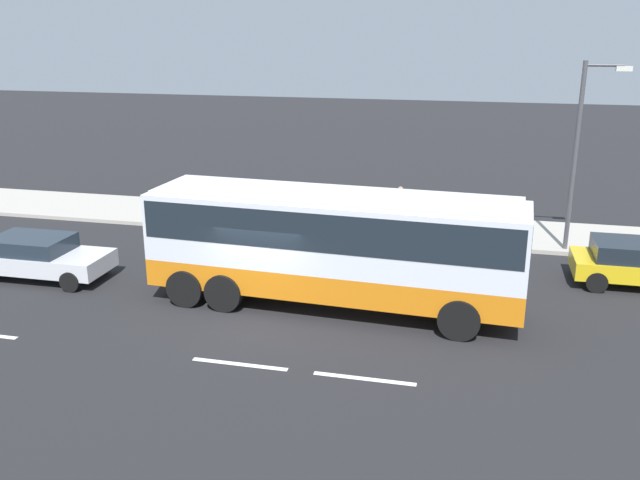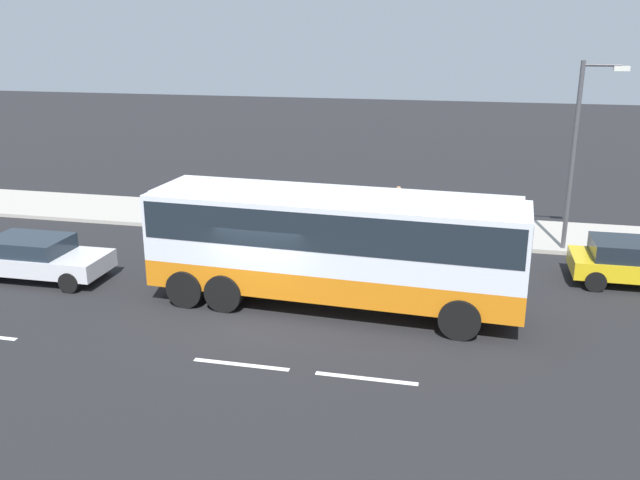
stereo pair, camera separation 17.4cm
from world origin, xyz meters
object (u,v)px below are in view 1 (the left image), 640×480
at_px(pedestrian_near_curb, 400,204).
at_px(street_lamp, 581,145).
at_px(car_silver_hatch, 39,256).
at_px(car_yellow_taxi, 638,263).
at_px(coach_bus, 333,238).

bearing_deg(pedestrian_near_curb, street_lamp, 87.25).
distance_m(car_silver_hatch, street_lamp, 18.43).
xyz_separation_m(car_silver_hatch, pedestrian_near_curb, (10.59, 8.13, 0.34)).
bearing_deg(street_lamp, car_yellow_taxi, -60.10).
height_order(car_silver_hatch, car_yellow_taxi, car_yellow_taxi).
bearing_deg(car_yellow_taxi, car_silver_hatch, -169.05).
bearing_deg(car_yellow_taxi, street_lamp, 119.49).
xyz_separation_m(coach_bus, car_yellow_taxi, (8.88, 3.89, -1.33)).
relative_size(car_yellow_taxi, pedestrian_near_curb, 2.54).
xyz_separation_m(coach_bus, car_silver_hatch, (-9.69, 0.16, -1.35)).
xyz_separation_m(car_yellow_taxi, pedestrian_near_curb, (-7.98, 4.40, 0.33)).
height_order(coach_bus, car_yellow_taxi, coach_bus).
distance_m(car_yellow_taxi, pedestrian_near_curb, 9.12).
bearing_deg(coach_bus, car_yellow_taxi, 26.71).
relative_size(coach_bus, car_silver_hatch, 2.45).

